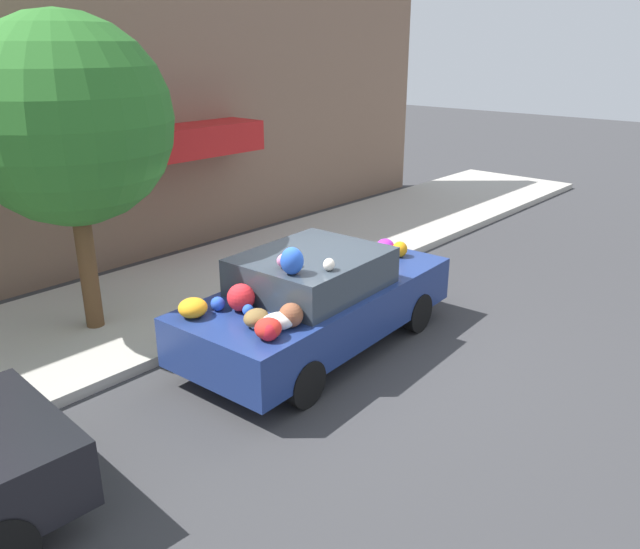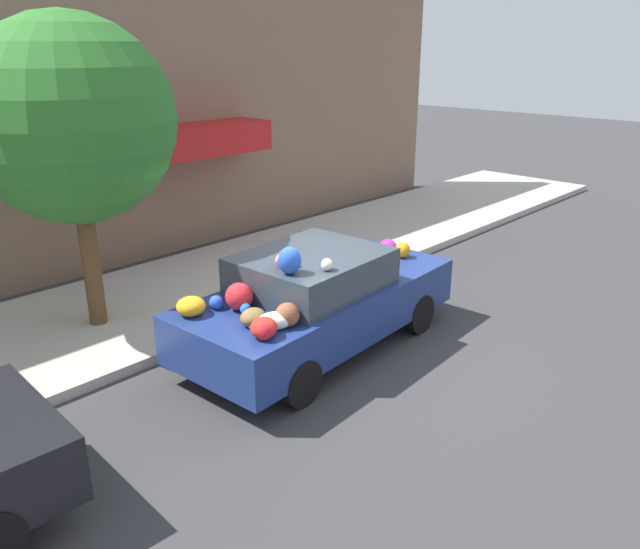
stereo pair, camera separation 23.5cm
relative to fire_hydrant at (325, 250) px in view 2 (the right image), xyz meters
The scene contains 6 objects.
ground_plane 2.70m from the fire_hydrant, 139.52° to the right, with size 60.00×60.00×0.00m, color #38383A.
sidewalk_curb 2.28m from the fire_hydrant, 154.26° to the left, with size 24.00×3.20×0.14m.
building_facade 4.37m from the fire_hydrant, 121.51° to the left, with size 18.00×1.20×5.52m.
street_tree 4.62m from the fire_hydrant, 167.88° to the left, with size 2.63×2.63×4.12m.
fire_hydrant is the anchor object (origin of this frame).
art_car 2.77m from the fire_hydrant, 139.27° to the right, with size 4.11×1.90×1.69m.
Camera 2 is at (-5.49, -5.27, 3.86)m, focal length 35.00 mm.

